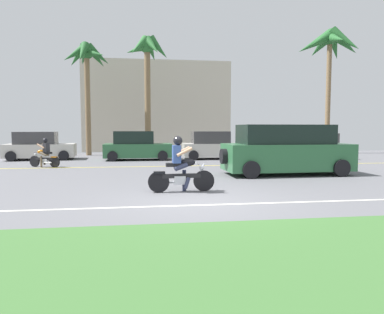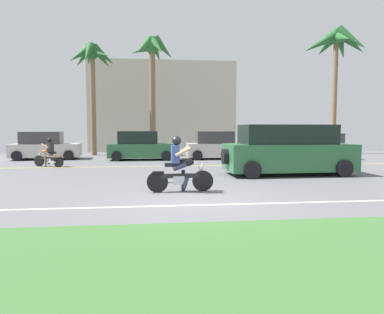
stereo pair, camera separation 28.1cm
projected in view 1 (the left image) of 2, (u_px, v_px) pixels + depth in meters
The scene contains 15 objects.
ground at pixel (185, 183), 11.77m from camera, with size 56.00×30.00×0.04m, color slate.
grass_median at pixel (250, 260), 4.76m from camera, with size 56.00×3.80×0.06m, color #3D6B33.
lane_line_near at pixel (204, 205), 8.34m from camera, with size 50.40×0.12×0.01m, color silver.
lane_line_far at pixel (172, 166), 16.92m from camera, with size 50.40×0.12×0.01m, color yellow.
motorcyclist at pixel (181, 168), 10.03m from camera, with size 1.88×0.62×1.58m.
suv_nearby at pixel (286, 150), 13.85m from camera, with size 5.06×2.14×1.93m.
parked_car_0 at pixel (39, 147), 20.48m from camera, with size 3.91×2.26×1.60m.
parked_car_1 at pixel (137, 147), 20.28m from camera, with size 3.78×1.83×1.63m.
parked_car_2 at pixel (213, 146), 20.96m from camera, with size 3.70×1.96×1.62m.
parked_car_3 at pixel (311, 147), 21.02m from camera, with size 4.13×2.07×1.51m.
palm_tree_0 at pixel (148, 59), 23.54m from camera, with size 3.16×3.21×7.90m.
palm_tree_1 at pixel (87, 62), 23.33m from camera, with size 3.24×3.28×7.36m.
palm_tree_2 at pixel (330, 46), 25.32m from camera, with size 4.52×4.67×9.01m.
motorcyclist_distant at pixel (45, 155), 16.45m from camera, with size 1.50×0.79×1.35m.
building_far at pixel (157, 107), 29.24m from camera, with size 11.44×4.00×7.01m, color beige.
Camera 1 is at (-1.42, -8.58, 1.79)m, focal length 33.41 mm.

